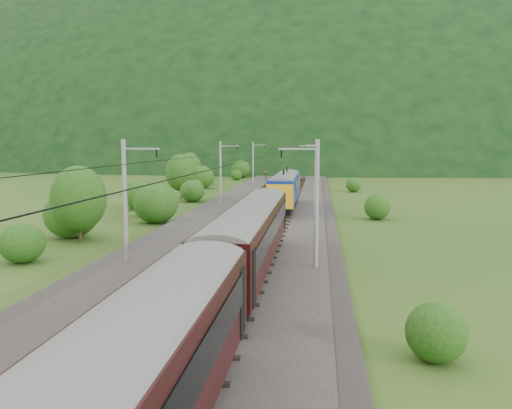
# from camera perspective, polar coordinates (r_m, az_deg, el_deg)

# --- Properties ---
(ground) EXTENTS (600.00, 600.00, 0.00)m
(ground) POSITION_cam_1_polar(r_m,az_deg,el_deg) (32.58, -4.24, -7.30)
(ground) COLOR #2A4A17
(ground) RESTS_ON ground
(railbed) EXTENTS (14.00, 220.00, 0.30)m
(railbed) POSITION_cam_1_polar(r_m,az_deg,el_deg) (42.17, -1.56, -3.78)
(railbed) COLOR #38332D
(railbed) RESTS_ON ground
(track_left) EXTENTS (2.40, 220.00, 0.27)m
(track_left) POSITION_cam_1_polar(r_m,az_deg,el_deg) (42.55, -4.76, -3.40)
(track_left) COLOR brown
(track_left) RESTS_ON railbed
(track_right) EXTENTS (2.40, 220.00, 0.27)m
(track_right) POSITION_cam_1_polar(r_m,az_deg,el_deg) (41.83, 1.70, -3.56)
(track_right) COLOR brown
(track_right) RESTS_ON railbed
(catenary_left) EXTENTS (2.54, 192.28, 8.00)m
(catenary_left) POSITION_cam_1_polar(r_m,az_deg,el_deg) (64.25, -4.00, 3.84)
(catenary_left) COLOR gray
(catenary_left) RESTS_ON railbed
(catenary_right) EXTENTS (2.54, 192.28, 8.00)m
(catenary_right) POSITION_cam_1_polar(r_m,az_deg,el_deg) (63.04, 7.00, 3.75)
(catenary_right) COLOR gray
(catenary_right) RESTS_ON railbed
(overhead_wires) EXTENTS (4.83, 198.00, 0.03)m
(overhead_wires) POSITION_cam_1_polar(r_m,az_deg,el_deg) (41.43, -1.59, 5.71)
(overhead_wires) COLOR black
(overhead_wires) RESTS_ON ground
(mountain_main) EXTENTS (504.00, 360.00, 244.00)m
(mountain_main) POSITION_cam_1_polar(r_m,az_deg,el_deg) (291.12, 5.94, 5.41)
(mountain_main) COLOR black
(mountain_main) RESTS_ON ground
(mountain_ridge) EXTENTS (336.00, 280.00, 132.00)m
(mountain_ridge) POSITION_cam_1_polar(r_m,az_deg,el_deg) (354.31, -13.79, 5.53)
(mountain_ridge) COLOR black
(mountain_ridge) RESTS_ON ground
(hazard_post_near) EXTENTS (0.15, 0.15, 1.39)m
(hazard_post_near) POSITION_cam_1_polar(r_m,az_deg,el_deg) (96.58, 3.37, 2.83)
(hazard_post_near) COLOR red
(hazard_post_near) RESTS_ON railbed
(hazard_post_far) EXTENTS (0.17, 0.17, 1.55)m
(hazard_post_far) POSITION_cam_1_polar(r_m,az_deg,el_deg) (84.01, 3.31, 2.26)
(hazard_post_far) COLOR red
(hazard_post_far) RESTS_ON railbed
(signal) EXTENTS (0.24, 0.24, 2.13)m
(signal) POSITION_cam_1_polar(r_m,az_deg,el_deg) (101.02, 1.12, 3.34)
(signal) COLOR black
(signal) RESTS_ON railbed
(vegetation_left) EXTENTS (12.79, 146.54, 6.49)m
(vegetation_left) POSITION_cam_1_polar(r_m,az_deg,el_deg) (59.13, -12.24, 1.41)
(vegetation_left) COLOR #164612
(vegetation_left) RESTS_ON ground
(vegetation_right) EXTENTS (6.10, 92.82, 3.15)m
(vegetation_right) POSITION_cam_1_polar(r_m,az_deg,el_deg) (27.12, 21.18, -7.78)
(vegetation_right) COLOR #164612
(vegetation_right) RESTS_ON ground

